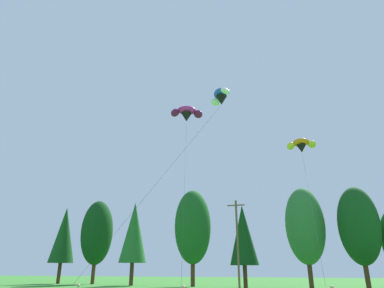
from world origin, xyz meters
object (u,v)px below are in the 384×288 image
object	(u,v)px
utility_pole	(238,242)
parafoil_kite_far_orange	(301,145)
parafoil_kite_high_blue_white	(221,97)
parafoil_kite_mid_magenta	(187,114)

from	to	relation	value
utility_pole	parafoil_kite_far_orange	bearing A→B (deg)	-24.56
parafoil_kite_high_blue_white	parafoil_kite_far_orange	world-z (taller)	parafoil_kite_high_blue_white
parafoil_kite_mid_magenta	parafoil_kite_far_orange	bearing A→B (deg)	15.20
parafoil_kite_mid_magenta	utility_pole	bearing A→B (deg)	60.26
utility_pole	parafoil_kite_high_blue_white	xyz separation A→B (m)	(0.97, -12.02, 13.78)
parafoil_kite_high_blue_white	parafoil_kite_far_orange	size ratio (longest dim) A/B	1.05
utility_pole	parafoil_kite_mid_magenta	world-z (taller)	parafoil_kite_mid_magenta
parafoil_kite_high_blue_white	parafoil_kite_far_orange	xyz separation A→B (m)	(7.66, 8.08, -3.40)
utility_pole	parafoil_kite_far_orange	xyz separation A→B (m)	(8.63, -3.94, 10.38)
utility_pole	parafoil_kite_high_blue_white	distance (m)	18.31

